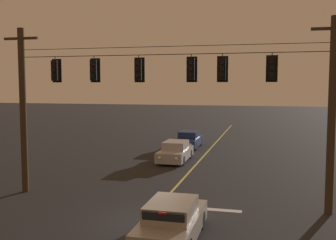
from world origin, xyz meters
TOP-DOWN VIEW (x-y plane):
  - ground_plane at (0.00, 0.00)m, footprint 180.00×180.00m
  - lane_centre_stripe at (0.00, 8.95)m, footprint 0.14×60.00m
  - stop_bar_paint at (1.90, 2.35)m, footprint 3.40×0.36m
  - signal_span_assembly at (-0.00, 2.95)m, footprint 15.96×0.32m
  - traffic_light_leftmost at (-5.27, 2.93)m, footprint 0.48×0.41m
  - traffic_light_left_inner at (-3.28, 2.93)m, footprint 0.48×0.41m
  - traffic_light_centre at (-1.11, 2.93)m, footprint 0.48×0.41m
  - traffic_light_right_inner at (1.29, 2.93)m, footprint 0.48×0.41m
  - traffic_light_rightmost at (2.64, 2.93)m, footprint 0.48×0.41m
  - traffic_light_far_right at (4.69, 2.93)m, footprint 0.48×0.41m
  - car_waiting_near_lane at (1.45, -1.34)m, footprint 1.80×4.33m
  - car_oncoming_lead at (-1.63, 12.62)m, footprint 1.80×4.42m
  - car_oncoming_trailing at (-1.89, 18.89)m, footprint 1.80×4.42m

SIDE VIEW (x-z plane):
  - ground_plane at x=0.00m, z-range 0.00..0.00m
  - lane_centre_stripe at x=0.00m, z-range 0.00..0.01m
  - stop_bar_paint at x=1.90m, z-range 0.00..0.01m
  - car_oncoming_lead at x=-1.63m, z-range -0.05..1.34m
  - car_oncoming_trailing at x=-1.89m, z-range -0.05..1.34m
  - car_waiting_near_lane at x=1.45m, z-range -0.05..1.34m
  - signal_span_assembly at x=0.00m, z-range 0.15..8.19m
  - traffic_light_leftmost at x=-5.27m, z-range 5.38..6.60m
  - traffic_light_left_inner at x=-3.28m, z-range 5.38..6.60m
  - traffic_light_centre at x=-1.11m, z-range 5.38..6.60m
  - traffic_light_right_inner at x=1.29m, z-range 5.38..6.60m
  - traffic_light_rightmost at x=2.64m, z-range 5.38..6.60m
  - traffic_light_far_right at x=4.69m, z-range 5.38..6.60m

